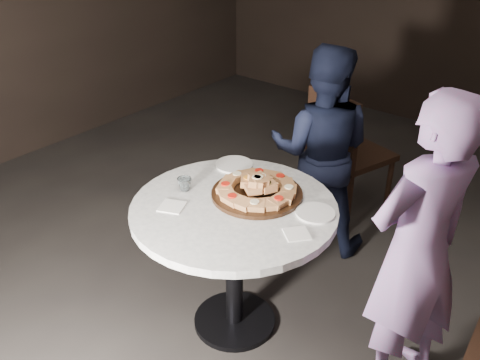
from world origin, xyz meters
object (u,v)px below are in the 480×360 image
at_px(serving_board, 257,194).
at_px(chair_far, 343,148).
at_px(diner_teal, 417,252).
at_px(table, 234,230).
at_px(diner_navy, 321,151).
at_px(focaccia_pile, 257,187).
at_px(water_glass, 185,184).

relative_size(serving_board, chair_far, 0.48).
bearing_deg(diner_teal, table, -49.71).
bearing_deg(chair_far, diner_teal, 148.48).
xyz_separation_m(table, serving_board, (0.03, 0.16, 0.16)).
bearing_deg(table, diner_navy, 95.10).
relative_size(focaccia_pile, diner_teal, 0.28).
relative_size(chair_far, diner_teal, 0.65).
distance_m(serving_board, water_glass, 0.39).
height_order(table, water_glass, water_glass).
bearing_deg(diner_teal, diner_navy, -103.11).
bearing_deg(chair_far, diner_navy, 111.45).
relative_size(serving_board, diner_teal, 0.31).
relative_size(table, serving_board, 2.46).
bearing_deg(diner_navy, water_glass, 54.31).
xyz_separation_m(chair_far, diner_teal, (1.01, -1.13, 0.20)).
height_order(serving_board, focaccia_pile, focaccia_pile).
height_order(focaccia_pile, chair_far, chair_far).
xyz_separation_m(table, focaccia_pile, (0.03, 0.16, 0.20)).
distance_m(serving_board, focaccia_pile, 0.04).
bearing_deg(table, focaccia_pile, 78.07).
relative_size(serving_board, focaccia_pile, 1.10).
bearing_deg(diner_teal, water_glass, -51.56).
distance_m(water_glass, diner_navy, 1.08).
distance_m(chair_far, diner_navy, 0.40).
bearing_deg(diner_navy, table, 71.18).
distance_m(table, diner_navy, 1.01).
distance_m(focaccia_pile, chair_far, 1.26).
height_order(water_glass, chair_far, chair_far).
height_order(table, chair_far, chair_far).
bearing_deg(diner_navy, serving_board, 74.04).
bearing_deg(focaccia_pile, diner_navy, 98.21).
bearing_deg(diner_navy, diner_teal, 118.38).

